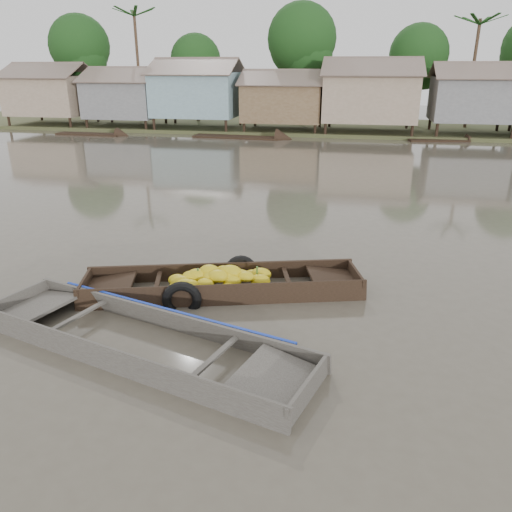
# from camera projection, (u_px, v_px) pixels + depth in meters

# --- Properties ---
(ground) EXTENTS (120.00, 120.00, 0.00)m
(ground) POSITION_uv_depth(u_px,v_px,m) (252.00, 312.00, 10.43)
(ground) COLOR #514A3E
(ground) RESTS_ON ground
(riverbank) EXTENTS (120.00, 12.47, 10.22)m
(riverbank) POSITION_uv_depth(u_px,v_px,m) (377.00, 90.00, 37.92)
(riverbank) COLOR #384723
(riverbank) RESTS_ON ground
(banana_boat) EXTENTS (6.42, 3.18, 0.89)m
(banana_boat) POSITION_uv_depth(u_px,v_px,m) (219.00, 284.00, 11.29)
(banana_boat) COLOR black
(banana_boat) RESTS_ON ground
(viewer_boat) EXTENTS (6.93, 3.58, 0.54)m
(viewer_boat) POSITION_uv_depth(u_px,v_px,m) (143.00, 346.00, 9.11)
(viewer_boat) COLOR #3A3531
(viewer_boat) RESTS_ON ground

